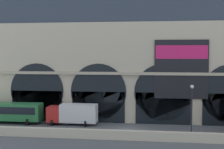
% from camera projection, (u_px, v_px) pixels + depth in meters
% --- Properties ---
extents(ground_plane, '(200.00, 200.00, 0.00)m').
position_uv_depth(ground_plane, '(127.00, 131.00, 44.79)').
color(ground_plane, '#54565B').
extents(quay_parapet_wall, '(90.00, 0.70, 1.18)m').
position_uv_depth(quay_parapet_wall, '(124.00, 135.00, 40.06)').
color(quay_parapet_wall, beige).
rests_on(quay_parapet_wall, ground).
extents(station_building, '(51.72, 6.39, 20.46)m').
position_uv_depth(station_building, '(132.00, 59.00, 52.07)').
color(station_building, beige).
rests_on(station_building, ground).
extents(bus_west, '(11.00, 3.25, 3.10)m').
position_uv_depth(bus_west, '(7.00, 111.00, 49.88)').
color(bus_west, '#2D7A42').
rests_on(bus_west, ground).
extents(box_truck_midwest, '(7.50, 2.91, 3.12)m').
position_uv_depth(box_truck_midwest, '(73.00, 113.00, 48.64)').
color(box_truck_midwest, red).
rests_on(box_truck_midwest, ground).
extents(street_lamp_quayside, '(0.44, 0.44, 6.90)m').
position_uv_depth(street_lamp_quayside, '(192.00, 105.00, 39.52)').
color(street_lamp_quayside, black).
rests_on(street_lamp_quayside, ground).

